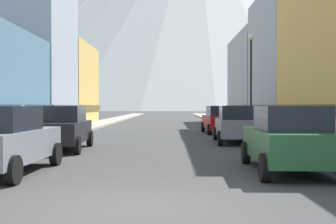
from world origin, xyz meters
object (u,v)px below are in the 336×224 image
Objects in this scene: car_right_1 at (237,124)px; potted_plant_0 at (294,130)px; pedestrian_2 at (72,119)px; pedestrian_1 at (78,118)px; pedestrian_0 at (23,124)px; streetlamp_right at (251,68)px; car_right_0 at (289,139)px; potted_plant_1 at (317,128)px; car_left_0 at (2,140)px; car_right_2 at (220,119)px; trash_bin_right at (327,137)px; car_left_1 at (61,128)px.

car_right_1 is 3.65m from potted_plant_0.
pedestrian_2 is (-13.25, 7.72, 0.34)m from potted_plant_0.
pedestrian_0 is at bearing -90.00° from pedestrian_1.
streetlamp_right is at bearing -21.42° from pedestrian_2.
car_right_1 is at bearing 90.00° from car_right_0.
pedestrian_1 reaches higher than potted_plant_1.
car_left_0 is 18.42m from car_right_2.
trash_bin_right is 3.11m from potted_plant_1.
car_right_2 is 9.60m from potted_plant_1.
pedestrian_0 reaches higher than car_right_2.
car_right_1 is at bearing 117.56° from trash_bin_right.
potted_plant_0 is 15.34m from pedestrian_2.
potted_plant_1 is at bearing -90.00° from potted_plant_0.
streetlamp_right is (9.15, 8.23, 3.09)m from car_left_1.
car_right_0 is 3.98× the size of potted_plant_1.
pedestrian_1 is at bearing 131.92° from car_right_1.
potted_plant_1 is (3.20, -9.05, -0.08)m from car_right_2.
car_left_0 is 12.23m from car_right_1.
pedestrian_1 is at bearing 116.23° from car_right_0.
car_right_0 is 2.84× the size of pedestrian_2.
pedestrian_1 reaches higher than pedestrian_2.
car_right_2 is 5.67× the size of potted_plant_0.
streetlamp_right reaches higher than car_left_1.
potted_plant_0 is 0.50× the size of pedestrian_2.
trash_bin_right is at bearing 59.36° from car_right_0.
streetlamp_right reaches higher than pedestrian_2.
streetlamp_right reaches higher than pedestrian_1.
car_right_1 is 5.67× the size of potted_plant_0.
car_right_2 is 0.76× the size of streetlamp_right.
pedestrian_0 is 1.06× the size of pedestrian_2.
car_left_0 is 11.19m from trash_bin_right.
pedestrian_2 is at bearing 118.34° from car_right_0.
car_left_1 reaches higher than potted_plant_1.
car_left_0 and car_right_0 have the same top height.
car_left_1 reaches higher than pedestrian_2.
potted_plant_1 is at bearing -76.24° from streetlamp_right.
streetlamp_right reaches higher than car_right_1.
car_right_1 is 1.00× the size of car_right_2.
car_right_2 is at bearing -21.69° from pedestrian_1.
car_left_1 is 1.00× the size of car_right_0.
pedestrian_0 is (-13.25, 1.15, 0.10)m from potted_plant_1.
potted_plant_1 is 0.68× the size of pedestrian_1.
car_right_2 is 6.36m from potted_plant_0.
car_right_2 is 4.16m from streetlamp_right.
potted_plant_1 is 17.41m from pedestrian_2.
pedestrian_1 is at bearing 151.44° from streetlamp_right.
potted_plant_1 is at bearing -40.43° from pedestrian_2.
streetlamp_right reaches higher than car_left_0.
trash_bin_right is 0.17× the size of streetlamp_right.
streetlamp_right reaches higher than potted_plant_1.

